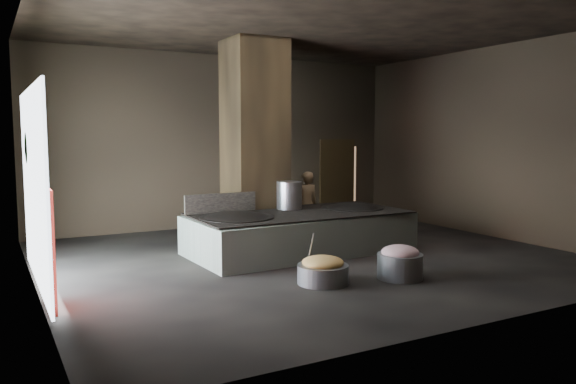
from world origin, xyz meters
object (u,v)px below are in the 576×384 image
veg_basin (323,274)px  hearth_platform (300,233)px  wok_right (352,211)px  meat_basin (400,266)px  stock_pot (289,195)px  wok_left (236,222)px  cook (307,204)px

veg_basin → hearth_platform: bearing=68.7°
wok_right → meat_basin: bearing=-109.0°
hearth_platform → veg_basin: size_ratio=5.38×
hearth_platform → meat_basin: bearing=-83.8°
veg_basin → stock_pot: bearing=71.6°
hearth_platform → wok_left: size_ratio=3.17×
stock_pot → meat_basin: size_ratio=0.77×
wok_left → stock_pot: 1.66m
hearth_platform → wok_right: bearing=-0.2°
wok_right → meat_basin: wok_right is taller
veg_basin → cook: bearing=63.1°
hearth_platform → wok_right: wok_right is taller
wok_left → veg_basin: 2.43m
cook → wok_right: bearing=112.6°
cook → stock_pot: bearing=50.9°
cook → veg_basin: size_ratio=1.86×
veg_basin → meat_basin: (1.32, -0.35, 0.06)m
hearth_platform → wok_right: 1.40m
wok_left → stock_pot: bearing=21.8°
stock_pot → veg_basin: 3.20m
wok_right → stock_pot: (-1.30, 0.50, 0.38)m
hearth_platform → meat_basin: (0.41, -2.70, -0.18)m
wok_left → veg_basin: wok_left is taller
veg_basin → meat_basin: 1.37m
meat_basin → stock_pot: bearing=96.3°
hearth_platform → meat_basin: size_ratio=5.89×
wok_left → hearth_platform: bearing=2.0°
stock_pot → veg_basin: stock_pot is taller
hearth_platform → stock_pot: (0.05, 0.55, 0.74)m
stock_pot → meat_basin: 3.39m
hearth_platform → cook: (1.00, 1.42, 0.39)m
cook → meat_basin: 4.20m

